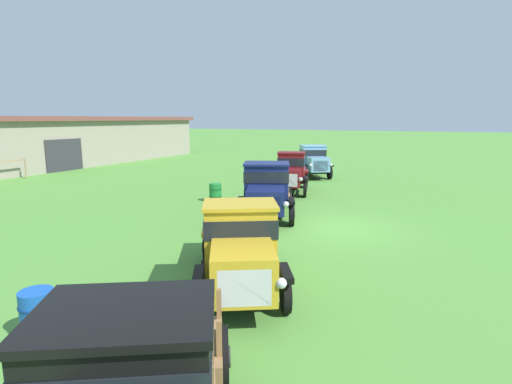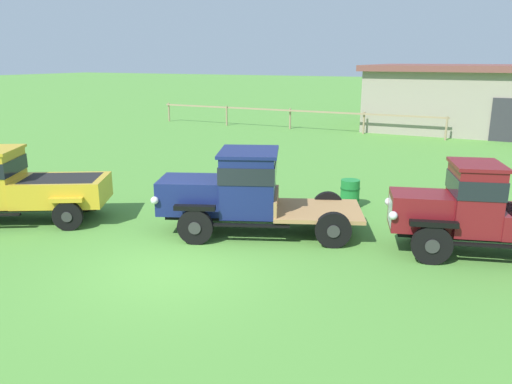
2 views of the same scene
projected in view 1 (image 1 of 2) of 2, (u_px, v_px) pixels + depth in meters
The scene contains 8 objects.
ground_plane at pixel (333, 228), 14.60m from camera, with size 240.00×240.00×0.00m, color #518E38.
farm_shed at pixel (63, 140), 35.42m from camera, with size 26.30×10.23×4.11m.
vintage_truck_second_in_line at pixel (240, 242), 9.40m from camera, with size 5.14×3.81×2.10m.
vintage_truck_midrow_center at pixel (266, 189), 15.75m from camera, with size 5.62×3.67×2.22m.
vintage_truck_far_side at pixel (291, 172), 21.40m from camera, with size 4.79×2.77×2.21m.
vintage_truck_back_of_row at pixel (312, 161), 27.14m from camera, with size 4.60×3.77×2.17m.
oil_drum_beside_row at pixel (38, 314), 7.21m from camera, with size 0.62×0.62×0.90m.
oil_drum_near_fence at pixel (215, 193), 19.10m from camera, with size 0.61×0.61×0.88m.
Camera 1 is at (-13.99, -3.40, 3.94)m, focal length 28.00 mm.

